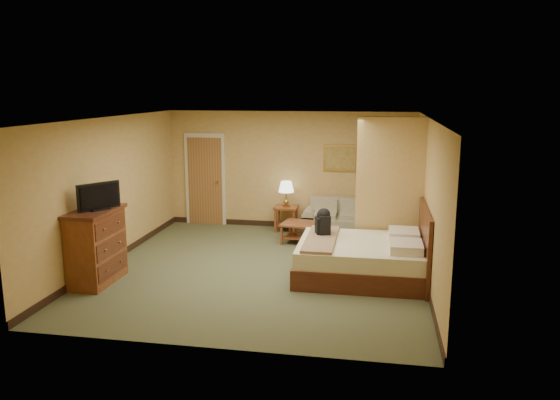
% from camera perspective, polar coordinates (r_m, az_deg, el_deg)
% --- Properties ---
extents(floor, '(6.00, 6.00, 0.00)m').
position_cam_1_polar(floor, '(9.58, -1.89, -7.21)').
color(floor, '#4F5436').
rests_on(floor, ground).
extents(ceiling, '(6.00, 6.00, 0.00)m').
position_cam_1_polar(ceiling, '(9.08, -2.00, 8.52)').
color(ceiling, white).
rests_on(ceiling, back_wall).
extents(back_wall, '(5.50, 0.02, 2.60)m').
position_cam_1_polar(back_wall, '(12.15, 1.01, 3.13)').
color(back_wall, tan).
rests_on(back_wall, floor).
extents(left_wall, '(0.02, 6.00, 2.60)m').
position_cam_1_polar(left_wall, '(10.17, -17.28, 0.95)').
color(left_wall, tan).
rests_on(left_wall, floor).
extents(right_wall, '(0.02, 6.00, 2.60)m').
position_cam_1_polar(right_wall, '(9.09, 15.28, -0.16)').
color(right_wall, tan).
rests_on(right_wall, floor).
extents(partition, '(1.20, 0.15, 2.60)m').
position_cam_1_polar(partition, '(9.96, 11.39, 1.03)').
color(partition, tan).
rests_on(partition, floor).
extents(door, '(0.94, 0.16, 2.10)m').
position_cam_1_polar(door, '(12.61, -7.81, 2.10)').
color(door, beige).
rests_on(door, floor).
extents(baseboard, '(5.50, 0.02, 0.12)m').
position_cam_1_polar(baseboard, '(12.39, 0.98, -2.56)').
color(baseboard, black).
rests_on(baseboard, floor).
extents(loveseat, '(1.51, 0.70, 0.77)m').
position_cam_1_polar(loveseat, '(11.81, 6.10, -2.38)').
color(loveseat, tan).
rests_on(loveseat, floor).
extents(side_table, '(0.50, 0.50, 0.55)m').
position_cam_1_polar(side_table, '(11.99, 0.65, -1.54)').
color(side_table, brown).
rests_on(side_table, floor).
extents(table_lamp, '(0.34, 0.34, 0.56)m').
position_cam_1_polar(table_lamp, '(11.87, 0.65, 1.33)').
color(table_lamp, '#A3743C').
rests_on(table_lamp, side_table).
extents(coffee_table, '(0.74, 0.74, 0.42)m').
position_cam_1_polar(coffee_table, '(11.10, 1.98, -2.96)').
color(coffee_table, brown).
rests_on(coffee_table, floor).
extents(wall_picture, '(0.76, 0.04, 0.59)m').
position_cam_1_polar(wall_picture, '(11.96, 6.37, 4.38)').
color(wall_picture, '#B78E3F').
rests_on(wall_picture, back_wall).
extents(dresser, '(0.59, 1.13, 1.21)m').
position_cam_1_polar(dresser, '(9.24, -18.64, -4.57)').
color(dresser, brown).
rests_on(dresser, floor).
extents(tv, '(0.43, 0.62, 0.44)m').
position_cam_1_polar(tv, '(9.01, -18.41, 0.29)').
color(tv, black).
rests_on(tv, dresser).
extents(bed, '(2.20, 1.87, 1.21)m').
position_cam_1_polar(bed, '(9.19, 9.15, -6.02)').
color(bed, '#471D10').
rests_on(bed, floor).
extents(backpack, '(0.27, 0.33, 0.49)m').
position_cam_1_polar(backpack, '(9.35, 4.59, -2.26)').
color(backpack, black).
rests_on(backpack, bed).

